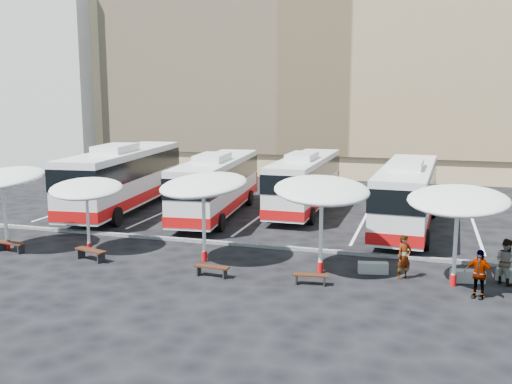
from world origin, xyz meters
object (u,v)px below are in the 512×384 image
(sunshade_2, at_px, (203,185))
(wood_bench_3, at_px, (310,277))
(passenger_2, at_px, (479,274))
(conc_bench_1, at_px, (468,276))
(wood_bench_0, at_px, (11,245))
(passenger_1, at_px, (506,261))
(bus_0, at_px, (124,176))
(sunshade_1, at_px, (86,189))
(bus_1, at_px, (217,183))
(sunshade_4, at_px, (458,201))
(wood_bench_2, at_px, (212,269))
(sunshade_3, at_px, (322,191))
(bus_2, at_px, (305,180))
(bus_3, at_px, (407,193))
(wood_bench_1, at_px, (91,252))
(passenger_0, at_px, (404,257))
(sunshade_0, at_px, (2,179))
(conc_bench_0, at_px, (373,268))

(sunshade_2, relative_size, wood_bench_3, 3.66)
(wood_bench_3, relative_size, passenger_2, 0.77)
(conc_bench_1, bearing_deg, wood_bench_3, -160.41)
(wood_bench_0, relative_size, passenger_1, 0.87)
(bus_0, height_order, sunshade_1, bus_0)
(sunshade_1, bearing_deg, bus_1, 72.38)
(sunshade_1, height_order, sunshade_2, sunshade_2)
(sunshade_4, bearing_deg, wood_bench_2, -169.98)
(bus_1, height_order, sunshade_3, sunshade_3)
(bus_0, distance_m, wood_bench_0, 10.28)
(bus_2, height_order, conc_bench_1, bus_2)
(bus_3, distance_m, wood_bench_1, 16.36)
(sunshade_3, bearing_deg, wood_bench_0, -175.75)
(sunshade_3, bearing_deg, conc_bench_1, 4.79)
(bus_2, distance_m, wood_bench_1, 15.07)
(wood_bench_1, bearing_deg, sunshade_1, 125.47)
(passenger_0, bearing_deg, bus_2, 76.27)
(bus_3, distance_m, passenger_1, 9.12)
(sunshade_0, height_order, conc_bench_1, sunshade_0)
(bus_3, bearing_deg, wood_bench_1, -139.67)
(wood_bench_0, distance_m, passenger_1, 21.20)
(sunshade_2, bearing_deg, sunshade_4, -1.55)
(conc_bench_1, relative_size, passenger_1, 0.71)
(passenger_1, bearing_deg, conc_bench_1, 52.79)
(bus_2, distance_m, passenger_0, 13.79)
(wood_bench_1, xyz_separation_m, conc_bench_1, (15.53, 1.64, -0.14))
(sunshade_1, bearing_deg, bus_2, 58.06)
(conc_bench_1, bearing_deg, sunshade_1, -178.80)
(bus_0, relative_size, conc_bench_1, 10.65)
(sunshade_3, xyz_separation_m, wood_bench_2, (-4.03, -1.75, -3.05))
(sunshade_4, bearing_deg, wood_bench_1, -176.05)
(passenger_2, bearing_deg, bus_0, 173.87)
(conc_bench_0, bearing_deg, sunshade_0, -175.77)
(bus_2, height_order, wood_bench_0, bus_2)
(bus_1, bearing_deg, wood_bench_3, -59.53)
(wood_bench_3, bearing_deg, sunshade_0, 176.55)
(conc_bench_0, bearing_deg, passenger_1, 1.51)
(bus_0, xyz_separation_m, bus_1, (6.07, 0.17, -0.21))
(bus_1, relative_size, sunshade_3, 2.41)
(passenger_2, bearing_deg, wood_bench_0, -159.25)
(bus_1, xyz_separation_m, passenger_0, (11.18, -9.08, -1.05))
(wood_bench_3, height_order, passenger_0, passenger_0)
(conc_bench_0, relative_size, conc_bench_1, 0.95)
(sunshade_3, distance_m, sunshade_4, 5.11)
(sunshade_4, xyz_separation_m, wood_bench_2, (-9.13, -1.61, -2.94))
(sunshade_0, bearing_deg, conc_bench_1, 3.29)
(sunshade_4, distance_m, wood_bench_3, 6.15)
(sunshade_2, xyz_separation_m, passenger_1, (12.10, 0.53, -2.45))
(sunshade_2, xyz_separation_m, sunshade_3, (5.10, -0.14, 0.05))
(sunshade_2, bearing_deg, passenger_2, -7.34)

